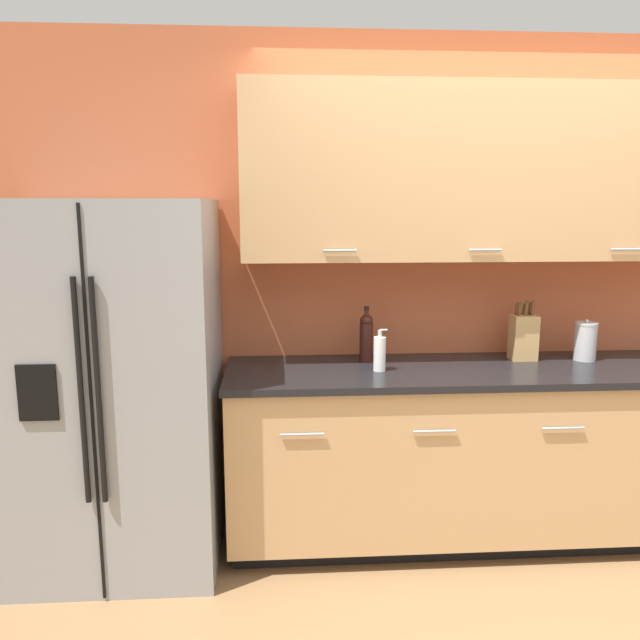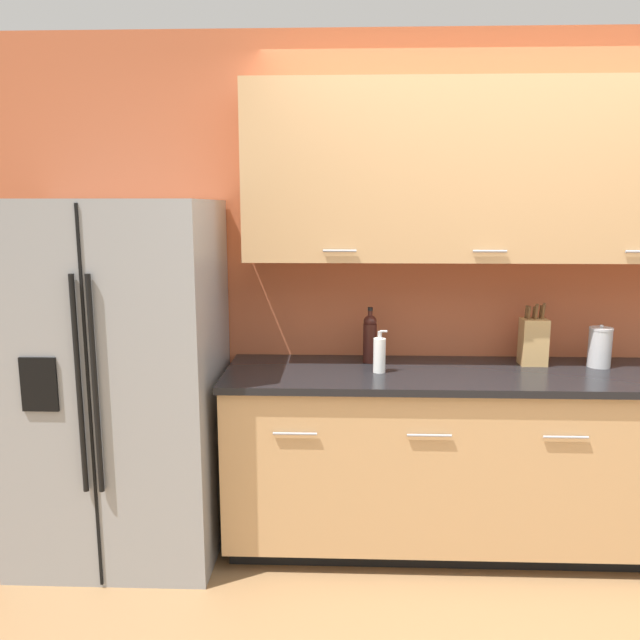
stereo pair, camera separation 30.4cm
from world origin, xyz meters
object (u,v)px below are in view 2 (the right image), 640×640
object	(u,v)px
refrigerator	(120,381)
wine_bottle	(370,337)
knife_block	(533,341)
steel_canister	(600,347)
soap_dispenser	(379,355)

from	to	relation	value
refrigerator	wine_bottle	world-z (taller)	refrigerator
refrigerator	wine_bottle	size ratio (longest dim) A/B	6.07
wine_bottle	refrigerator	bearing A→B (deg)	-169.59
refrigerator	knife_block	xyz separation A→B (m)	(2.07, 0.20, 0.17)
wine_bottle	steel_canister	bearing A→B (deg)	-2.80
refrigerator	wine_bottle	bearing A→B (deg)	10.41
wine_bottle	soap_dispenser	distance (m)	0.21
steel_canister	knife_block	bearing A→B (deg)	174.11
refrigerator	steel_canister	distance (m)	2.40
wine_bottle	soap_dispenser	bearing A→B (deg)	-79.18
refrigerator	steel_canister	bearing A→B (deg)	4.09
refrigerator	knife_block	size ratio (longest dim) A/B	5.44
soap_dispenser	steel_canister	size ratio (longest dim) A/B	0.96
knife_block	refrigerator	bearing A→B (deg)	-174.36
knife_block	wine_bottle	world-z (taller)	knife_block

